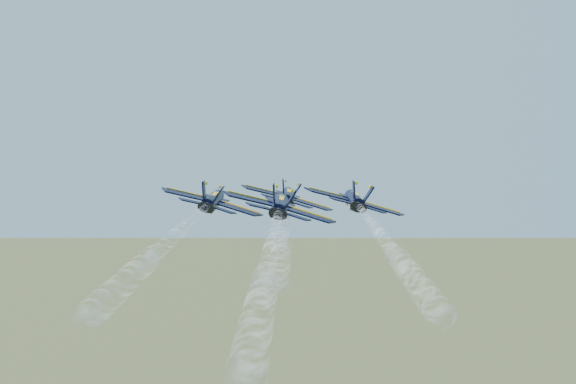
% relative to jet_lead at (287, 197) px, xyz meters
% --- Properties ---
extents(jet_lead, '(12.66, 17.13, 4.72)m').
position_rel_jet_lead_xyz_m(jet_lead, '(0.00, 0.00, 0.00)').
color(jet_lead, black).
extents(jet_left, '(12.66, 17.13, 4.72)m').
position_rel_jet_lead_xyz_m(jet_left, '(-7.35, -12.35, 0.00)').
color(jet_left, black).
extents(jet_right, '(12.66, 17.13, 4.72)m').
position_rel_jet_lead_xyz_m(jet_right, '(10.15, -8.38, 0.00)').
color(jet_right, black).
extents(jet_slot, '(12.66, 17.13, 4.72)m').
position_rel_jet_lead_xyz_m(jet_slot, '(2.99, -21.64, 0.00)').
color(jet_slot, black).
extents(smoke_trail_lead, '(10.89, 54.00, 2.01)m').
position_rel_jet_lead_xyz_m(smoke_trail_lead, '(7.03, -40.31, 0.04)').
color(smoke_trail_lead, white).
extents(smoke_trail_left, '(10.89, 54.00, 2.01)m').
position_rel_jet_lead_xyz_m(smoke_trail_left, '(-0.31, -52.67, 0.04)').
color(smoke_trail_left, white).
extents(smoke_trail_right, '(10.89, 54.00, 2.01)m').
position_rel_jet_lead_xyz_m(smoke_trail_right, '(17.18, -48.69, 0.04)').
color(smoke_trail_right, white).
extents(smoke_trail_slot, '(10.89, 54.00, 2.01)m').
position_rel_jet_lead_xyz_m(smoke_trail_slot, '(10.03, -61.95, 0.04)').
color(smoke_trail_slot, white).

